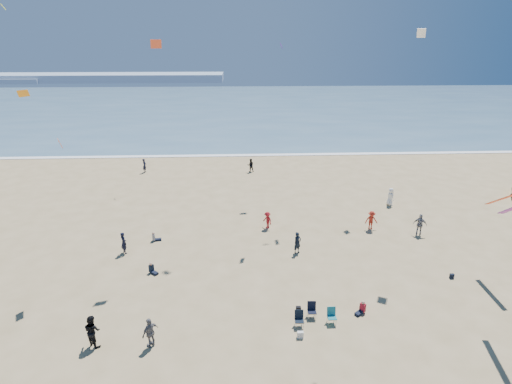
{
  "coord_description": "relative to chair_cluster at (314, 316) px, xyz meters",
  "views": [
    {
      "loc": [
        1.01,
        -12.98,
        15.9
      ],
      "look_at": [
        2.0,
        8.0,
        8.02
      ],
      "focal_mm": 28.0,
      "sensor_mm": 36.0,
      "label": 1
    }
  ],
  "objects": [
    {
      "name": "kites_aloft",
      "position": [
        3.76,
        6.08,
        12.92
      ],
      "size": [
        39.04,
        41.55,
        30.39
      ],
      "color": "purple",
      "rests_on": "ground"
    },
    {
      "name": "standing_flyers",
      "position": [
        -2.03,
        5.91,
        0.4
      ],
      "size": [
        28.86,
        40.25,
        1.95
      ],
      "color": "white",
      "rests_on": "ground"
    },
    {
      "name": "headland_far",
      "position": [
        -65.46,
        163.33,
        1.1
      ],
      "size": [
        110.0,
        20.0,
        3.2
      ],
      "primitive_type": "cube",
      "color": "#7A8EA8",
      "rests_on": "ground"
    },
    {
      "name": "ocean",
      "position": [
        -5.46,
        88.33,
        -0.47
      ],
      "size": [
        220.0,
        100.0,
        0.06
      ],
      "primitive_type": "cube",
      "color": "#476B84",
      "rests_on": "ground"
    },
    {
      "name": "navy_bag",
      "position": [
        10.79,
        4.36,
        -0.33
      ],
      "size": [
        0.28,
        0.18,
        0.34
      ],
      "primitive_type": "cube",
      "color": "black",
      "rests_on": "ground"
    },
    {
      "name": "black_backpack",
      "position": [
        -0.8,
        1.06,
        -0.31
      ],
      "size": [
        0.3,
        0.22,
        0.38
      ],
      "primitive_type": "cube",
      "color": "black",
      "rests_on": "ground"
    },
    {
      "name": "white_tote",
      "position": [
        -1.04,
        -1.27,
        -0.3
      ],
      "size": [
        0.35,
        0.2,
        0.4
      ],
      "primitive_type": "cube",
      "color": "silver",
      "rests_on": "ground"
    },
    {
      "name": "seated_group",
      "position": [
        -4.3,
        -1.38,
        -0.08
      ],
      "size": [
        15.9,
        24.86,
        0.84
      ],
      "color": "white",
      "rests_on": "ground"
    },
    {
      "name": "chair_cluster",
      "position": [
        0.0,
        0.0,
        0.0
      ],
      "size": [
        2.61,
        1.42,
        1.0
      ],
      "color": "black",
      "rests_on": "ground"
    },
    {
      "name": "surf_line",
      "position": [
        -5.46,
        38.33,
        -0.46
      ],
      "size": [
        220.0,
        1.2,
        0.08
      ],
      "primitive_type": "cube",
      "color": "white",
      "rests_on": "ground"
    }
  ]
}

